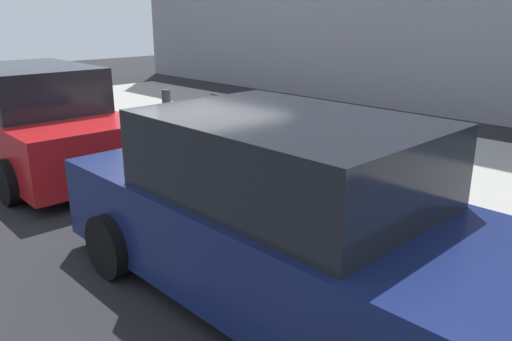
{
  "coord_description": "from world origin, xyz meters",
  "views": [
    {
      "loc": [
        -6.62,
        4.87,
        2.51
      ],
      "look_at": [
        -1.96,
        0.39,
        0.47
      ],
      "focal_mm": 35.43,
      "sensor_mm": 36.0,
      "label": 1
    }
  ],
  "objects_px": {
    "suitcase_silver_6": "(253,136)",
    "suitcase_black_8": "(217,129)",
    "suitcase_navy_2": "(335,164)",
    "bollard_post": "(167,114)",
    "suitcase_maroon_4": "(287,147)",
    "parked_car_navy_0": "(285,218)",
    "parked_car_red_1": "(35,122)",
    "suitcase_black_1": "(365,166)",
    "suitcase_red_5": "(269,143)",
    "suitcase_teal_3": "(309,154)",
    "suitcase_olive_7": "(236,134)",
    "suitcase_olive_0": "(390,179)",
    "fire_hydrant": "(189,122)"
  },
  "relations": [
    {
      "from": "suitcase_maroon_4",
      "to": "suitcase_silver_6",
      "type": "relative_size",
      "value": 0.77
    },
    {
      "from": "suitcase_teal_3",
      "to": "suitcase_red_5",
      "type": "height_order",
      "value": "suitcase_red_5"
    },
    {
      "from": "parked_car_navy_0",
      "to": "parked_car_red_1",
      "type": "xyz_separation_m",
      "value": [
        5.57,
        -0.0,
        -0.0
      ]
    },
    {
      "from": "suitcase_silver_6",
      "to": "suitcase_black_1",
      "type": "bearing_deg",
      "value": 179.8
    },
    {
      "from": "suitcase_black_1",
      "to": "parked_car_red_1",
      "type": "height_order",
      "value": "parked_car_red_1"
    },
    {
      "from": "suitcase_black_1",
      "to": "bollard_post",
      "type": "distance_m",
      "value": 4.46
    },
    {
      "from": "suitcase_olive_0",
      "to": "suitcase_red_5",
      "type": "relative_size",
      "value": 0.83
    },
    {
      "from": "suitcase_navy_2",
      "to": "bollard_post",
      "type": "xyz_separation_m",
      "value": [
        3.98,
        0.12,
        0.18
      ]
    },
    {
      "from": "suitcase_black_1",
      "to": "suitcase_black_8",
      "type": "xyz_separation_m",
      "value": [
        3.08,
        0.08,
        0.03
      ]
    },
    {
      "from": "suitcase_black_1",
      "to": "suitcase_black_8",
      "type": "bearing_deg",
      "value": 1.46
    },
    {
      "from": "suitcase_navy_2",
      "to": "bollard_post",
      "type": "height_order",
      "value": "bollard_post"
    },
    {
      "from": "parked_car_navy_0",
      "to": "suitcase_olive_7",
      "type": "bearing_deg",
      "value": -36.18
    },
    {
      "from": "bollard_post",
      "to": "suitcase_red_5",
      "type": "bearing_deg",
      "value": -177.27
    },
    {
      "from": "suitcase_olive_7",
      "to": "parked_car_navy_0",
      "type": "bearing_deg",
      "value": 143.82
    },
    {
      "from": "bollard_post",
      "to": "parked_car_red_1",
      "type": "distance_m",
      "value": 2.45
    },
    {
      "from": "suitcase_olive_0",
      "to": "fire_hydrant",
      "type": "xyz_separation_m",
      "value": [
        4.39,
        -0.04,
        0.08
      ]
    },
    {
      "from": "suitcase_navy_2",
      "to": "suitcase_olive_7",
      "type": "bearing_deg",
      "value": -2.05
    },
    {
      "from": "suitcase_olive_0",
      "to": "parked_car_navy_0",
      "type": "distance_m",
      "value": 2.63
    },
    {
      "from": "suitcase_olive_7",
      "to": "fire_hydrant",
      "type": "bearing_deg",
      "value": 2.4
    },
    {
      "from": "suitcase_maroon_4",
      "to": "parked_car_red_1",
      "type": "bearing_deg",
      "value": 38.05
    },
    {
      "from": "suitcase_silver_6",
      "to": "bollard_post",
      "type": "xyz_separation_m",
      "value": [
        2.22,
        0.2,
        0.08
      ]
    },
    {
      "from": "suitcase_black_1",
      "to": "parked_car_red_1",
      "type": "distance_m",
      "value": 5.33
    },
    {
      "from": "parked_car_navy_0",
      "to": "parked_car_red_1",
      "type": "height_order",
      "value": "parked_car_red_1"
    },
    {
      "from": "suitcase_maroon_4",
      "to": "parked_car_navy_0",
      "type": "relative_size",
      "value": 0.17
    },
    {
      "from": "suitcase_teal_3",
      "to": "bollard_post",
      "type": "distance_m",
      "value": 3.51
    },
    {
      "from": "suitcase_maroon_4",
      "to": "suitcase_red_5",
      "type": "xyz_separation_m",
      "value": [
        0.41,
        -0.02,
        -0.01
      ]
    },
    {
      "from": "suitcase_maroon_4",
      "to": "suitcase_red_5",
      "type": "height_order",
      "value": "suitcase_red_5"
    },
    {
      "from": "bollard_post",
      "to": "parked_car_navy_0",
      "type": "distance_m",
      "value": 5.92
    },
    {
      "from": "suitcase_teal_3",
      "to": "parked_car_red_1",
      "type": "xyz_separation_m",
      "value": [
        3.68,
        2.56,
        0.29
      ]
    },
    {
      "from": "suitcase_maroon_4",
      "to": "bollard_post",
      "type": "bearing_deg",
      "value": 2.03
    },
    {
      "from": "suitcase_red_5",
      "to": "parked_car_navy_0",
      "type": "relative_size",
      "value": 0.21
    },
    {
      "from": "suitcase_navy_2",
      "to": "suitcase_teal_3",
      "type": "xyz_separation_m",
      "value": [
        0.48,
        0.0,
        0.06
      ]
    },
    {
      "from": "suitcase_olive_0",
      "to": "parked_car_red_1",
      "type": "height_order",
      "value": "parked_car_red_1"
    },
    {
      "from": "suitcase_navy_2",
      "to": "parked_car_red_1",
      "type": "height_order",
      "value": "parked_car_red_1"
    },
    {
      "from": "suitcase_olive_0",
      "to": "suitcase_black_1",
      "type": "height_order",
      "value": "suitcase_black_1"
    },
    {
      "from": "suitcase_navy_2",
      "to": "suitcase_red_5",
      "type": "relative_size",
      "value": 0.86
    },
    {
      "from": "fire_hydrant",
      "to": "parked_car_navy_0",
      "type": "bearing_deg",
      "value": 152.11
    },
    {
      "from": "suitcase_black_1",
      "to": "fire_hydrant",
      "type": "xyz_separation_m",
      "value": [
        3.95,
        0.04,
        0.01
      ]
    },
    {
      "from": "suitcase_black_1",
      "to": "suitcase_red_5",
      "type": "height_order",
      "value": "same"
    },
    {
      "from": "suitcase_teal_3",
      "to": "fire_hydrant",
      "type": "distance_m",
      "value": 3.0
    },
    {
      "from": "suitcase_olive_0",
      "to": "suitcase_silver_6",
      "type": "height_order",
      "value": "suitcase_silver_6"
    },
    {
      "from": "parked_car_red_1",
      "to": "suitcase_olive_7",
      "type": "bearing_deg",
      "value": -126.54
    },
    {
      "from": "suitcase_olive_0",
      "to": "suitcase_teal_3",
      "type": "distance_m",
      "value": 1.39
    },
    {
      "from": "bollard_post",
      "to": "parked_car_navy_0",
      "type": "bearing_deg",
      "value": 155.67
    },
    {
      "from": "suitcase_teal_3",
      "to": "suitcase_red_5",
      "type": "bearing_deg",
      "value": -0.45
    },
    {
      "from": "fire_hydrant",
      "to": "parked_car_navy_0",
      "type": "xyz_separation_m",
      "value": [
        -4.89,
        2.59,
        0.28
      ]
    },
    {
      "from": "suitcase_black_8",
      "to": "bollard_post",
      "type": "bearing_deg",
      "value": 4.56
    },
    {
      "from": "suitcase_black_8",
      "to": "suitcase_maroon_4",
      "type": "bearing_deg",
      "value": 179.99
    },
    {
      "from": "suitcase_red_5",
      "to": "parked_car_red_1",
      "type": "bearing_deg",
      "value": 42.06
    },
    {
      "from": "suitcase_silver_6",
      "to": "suitcase_black_8",
      "type": "height_order",
      "value": "suitcase_silver_6"
    }
  ]
}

